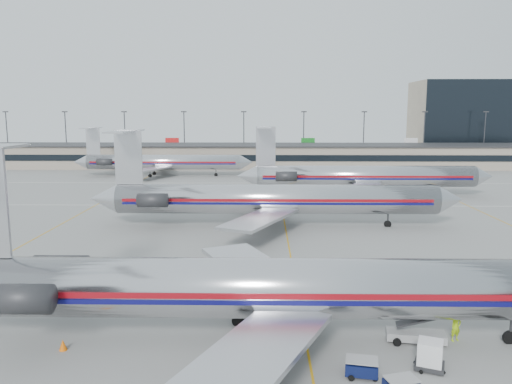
{
  "coord_description": "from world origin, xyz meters",
  "views": [
    {
      "loc": [
        -2.74,
        -38.91,
        14.75
      ],
      "look_at": [
        -3.85,
        25.6,
        4.5
      ],
      "focal_mm": 35.0,
      "sensor_mm": 36.0,
      "label": 1
    }
  ],
  "objects_px": {
    "jet_foreground": "(269,287)",
    "belt_loader": "(417,333)",
    "uld_container": "(430,355)",
    "jet_second_row": "(269,199)"
  },
  "relations": [
    {
      "from": "jet_foreground",
      "to": "belt_loader",
      "type": "distance_m",
      "value": 10.13
    },
    {
      "from": "belt_loader",
      "to": "uld_container",
      "type": "bearing_deg",
      "value": -86.0
    },
    {
      "from": "jet_foreground",
      "to": "uld_container",
      "type": "xyz_separation_m",
      "value": [
        9.33,
        -3.4,
        -2.84
      ]
    },
    {
      "from": "jet_foreground",
      "to": "belt_loader",
      "type": "relative_size",
      "value": 10.85
    },
    {
      "from": "jet_second_row",
      "to": "belt_loader",
      "type": "height_order",
      "value": "jet_second_row"
    },
    {
      "from": "belt_loader",
      "to": "jet_foreground",
      "type": "bearing_deg",
      "value": -170.46
    },
    {
      "from": "jet_second_row",
      "to": "belt_loader",
      "type": "bearing_deg",
      "value": -74.34
    },
    {
      "from": "jet_foreground",
      "to": "uld_container",
      "type": "bearing_deg",
      "value": -20.04
    },
    {
      "from": "jet_foreground",
      "to": "uld_container",
      "type": "relative_size",
      "value": 24.15
    },
    {
      "from": "jet_foreground",
      "to": "belt_loader",
      "type": "height_order",
      "value": "jet_foreground"
    }
  ]
}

